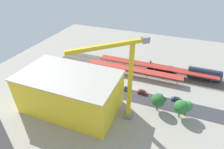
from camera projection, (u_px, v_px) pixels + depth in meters
ground_plane at (130, 88)px, 90.03m from camera, size 162.60×162.60×0.00m
rail_bed at (140, 69)px, 105.49m from camera, size 101.68×13.60×0.01m
street_asphalt at (127, 94)px, 85.72m from camera, size 101.66×9.43×0.01m
track_rails at (140, 69)px, 105.40m from camera, size 101.62×7.16×0.12m
platform_canopy_near at (134, 69)px, 97.81m from camera, size 51.72×5.11×4.13m
platform_canopy_far at (155, 66)px, 100.76m from camera, size 64.79×5.35×4.03m
locomotive at (161, 68)px, 102.97m from camera, size 15.55×3.06×5.25m
passenger_coach at (204, 74)px, 95.47m from camera, size 16.88×3.05×6.03m
parked_car_0 at (176, 99)px, 81.61m from camera, size 4.58×1.74×1.63m
parked_car_1 at (159, 96)px, 83.54m from camera, size 4.68×1.87×1.61m
parked_car_2 at (142, 92)px, 85.97m from camera, size 4.28×1.91×1.70m
parked_car_3 at (127, 89)px, 88.37m from camera, size 4.10×1.90×1.59m
parked_car_4 at (111, 85)px, 91.12m from camera, size 4.06×1.77×1.63m
parked_car_5 at (97, 81)px, 93.59m from camera, size 4.48×1.97×1.72m
construction_building at (70, 92)px, 74.30m from camera, size 38.98×22.32×16.05m
construction_roof_slab at (68, 75)px, 69.88m from camera, size 39.59×22.92×0.40m
tower_crane at (125, 77)px, 62.36m from camera, size 20.61×19.69×33.35m
box_truck_0 at (109, 88)px, 87.43m from camera, size 8.78×3.12×3.19m
box_truck_1 at (67, 77)px, 95.04m from camera, size 9.84×3.21×3.60m
street_tree_0 at (181, 107)px, 70.98m from camera, size 5.67×5.67×8.00m
street_tree_1 at (97, 87)px, 82.98m from camera, size 5.16×5.16×7.35m
street_tree_2 at (105, 88)px, 82.65m from camera, size 4.78×4.78×6.95m
street_tree_3 at (187, 106)px, 71.73m from camera, size 4.49×4.49×7.17m
street_tree_4 at (158, 100)px, 74.34m from camera, size 5.70×5.70×8.08m
traffic_light at (93, 86)px, 84.45m from camera, size 0.50×0.36×6.16m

